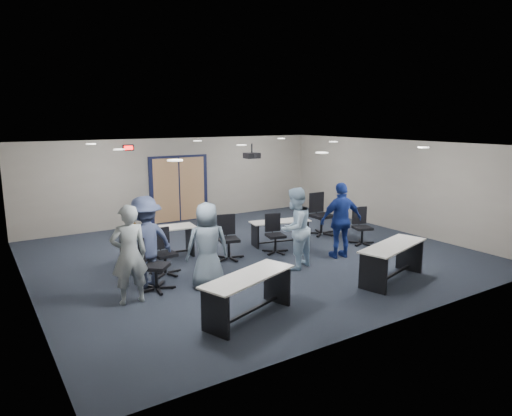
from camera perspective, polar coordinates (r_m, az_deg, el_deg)
floor at (r=11.34m, az=-0.45°, el=-5.84°), size 10.00×10.00×0.00m
back_wall at (r=14.98m, az=-9.67°, el=3.46°), size 10.00×0.04×2.70m
front_wall at (r=7.69m, az=17.74°, el=-4.21°), size 10.00×0.04×2.70m
left_wall at (r=9.43m, az=-27.17°, el=-2.14°), size 0.04×9.00×2.70m
right_wall at (r=14.29m, az=16.80°, el=2.77°), size 0.04×9.00×2.70m
ceiling at (r=10.86m, az=-0.47°, el=7.90°), size 10.00×9.00×0.04m
double_door at (r=14.99m, az=-9.58°, el=2.31°), size 2.00×0.07×2.20m
exit_sign at (r=14.28m, az=-15.69°, el=7.27°), size 0.32×0.07×0.18m
ceiling_projector at (r=11.46m, az=-0.52°, el=6.60°), size 0.35×0.32×0.37m
ceiling_can_lights at (r=11.08m, az=-1.16°, el=7.81°), size 6.24×5.74×0.02m
table_front_left at (r=7.75m, az=-0.95°, el=-10.08°), size 1.94×1.19×0.75m
table_front_right at (r=9.86m, az=16.72°, el=-5.78°), size 1.99×1.12×0.77m
table_back_left at (r=11.17m, az=-12.30°, el=-3.64°), size 1.89×0.81×1.02m
table_back_right at (r=12.15m, az=3.05°, el=-2.53°), size 1.67×0.85×0.75m
chair_back_a at (r=9.98m, az=-11.34°, el=-5.46°), size 0.67×0.67×1.00m
chair_back_b at (r=10.87m, az=-3.44°, el=-3.73°), size 0.81×0.81×1.05m
chair_back_c at (r=11.37m, az=2.46°, el=-3.27°), size 0.73×0.73×0.97m
chair_back_d at (r=13.24m, az=8.22°, el=-0.79°), size 0.78×0.78×1.21m
chair_loose_left at (r=9.14m, az=-12.44°, el=-6.86°), size 0.94×0.94×1.06m
chair_loose_right at (r=12.44m, az=13.17°, el=-2.25°), size 0.79×0.79×0.99m
person_gray at (r=8.53m, az=-15.59°, el=-5.63°), size 0.68×0.46×1.83m
person_plaid at (r=9.03m, az=-6.10°, el=-4.68°), size 0.96×0.75×1.72m
person_lightblue at (r=10.16m, az=4.87°, el=-2.56°), size 1.07×0.95×1.83m
person_navy at (r=11.11m, az=10.61°, el=-1.52°), size 1.15×0.68×1.83m
person_back at (r=9.30m, az=-13.63°, el=-4.13°), size 1.29×0.90×1.83m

